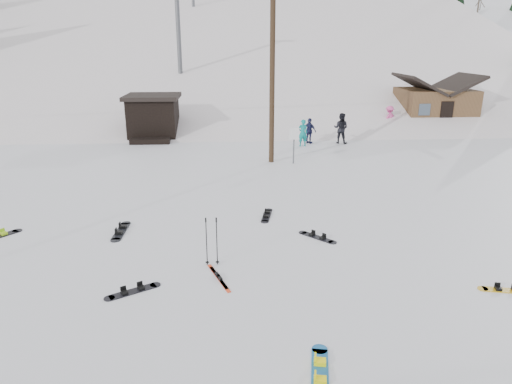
{
  "coord_description": "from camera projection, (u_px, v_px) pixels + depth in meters",
  "views": [
    {
      "loc": [
        -0.26,
        -8.93,
        5.89
      ],
      "look_at": [
        0.61,
        4.73,
        1.4
      ],
      "focal_mm": 32.0,
      "sensor_mm": 36.0,
      "label": 1
    }
  ],
  "objects": [
    {
      "name": "board_scatter_e",
      "position": [
        506.0,
        290.0,
        11.36
      ],
      "size": [
        1.34,
        0.49,
        0.1
      ],
      "rotation": [
        0.0,
        0.0,
        -0.21
      ],
      "color": "gold",
      "rests_on": "ground"
    },
    {
      "name": "board_scatter_b",
      "position": [
        121.0,
        231.0,
        14.92
      ],
      "size": [
        0.36,
        1.71,
        0.12
      ],
      "rotation": [
        0.0,
        0.0,
        1.55
      ],
      "color": "black",
      "rests_on": "ground"
    },
    {
      "name": "ground",
      "position": [
        242.0,
        316.0,
        10.32
      ],
      "size": [
        200.0,
        200.0,
        0.0
      ],
      "primitive_type": "plane",
      "color": "white",
      "rests_on": "ground"
    },
    {
      "name": "trail_sign",
      "position": [
        294.0,
        139.0,
        22.98
      ],
      "size": [
        0.5,
        0.09,
        1.85
      ],
      "color": "#595B60",
      "rests_on": "ground"
    },
    {
      "name": "utility_pole",
      "position": [
        272.0,
        69.0,
        22.26
      ],
      "size": [
        2.0,
        0.26,
        9.0
      ],
      "color": "#3A2819",
      "rests_on": "ground"
    },
    {
      "name": "ski_poles",
      "position": [
        212.0,
        241.0,
        12.51
      ],
      "size": [
        0.38,
        0.1,
        1.39
      ],
      "color": "black",
      "rests_on": "ground"
    },
    {
      "name": "skier_navy",
      "position": [
        310.0,
        131.0,
        27.83
      ],
      "size": [
        0.92,
        0.9,
        1.55
      ],
      "primitive_type": "imported",
      "rotation": [
        0.0,
        0.0,
        2.39
      ],
      "color": "#1A1D42",
      "rests_on": "ground"
    },
    {
      "name": "skier_dark",
      "position": [
        341.0,
        128.0,
        27.82
      ],
      "size": [
        1.13,
        1.05,
        1.86
      ],
      "primitive_type": "imported",
      "rotation": [
        0.0,
        0.0,
        2.65
      ],
      "color": "black",
      "rests_on": "ground"
    },
    {
      "name": "lift_hut",
      "position": [
        154.0,
        116.0,
        29.45
      ],
      "size": [
        3.4,
        4.1,
        2.75
      ],
      "color": "black",
      "rests_on": "ground"
    },
    {
      "name": "treeline_crest",
      "position": [
        227.0,
        74.0,
        91.88
      ],
      "size": [
        50.0,
        6.0,
        10.0
      ],
      "primitive_type": null,
      "color": "black",
      "rests_on": "ski_slope"
    },
    {
      "name": "hero_skis",
      "position": [
        219.0,
        277.0,
        11.97
      ],
      "size": [
        0.64,
        1.54,
        0.08
      ],
      "rotation": [
        0.0,
        0.0,
        0.35
      ],
      "color": "red",
      "rests_on": "ground"
    },
    {
      "name": "board_scatter_f",
      "position": [
        267.0,
        215.0,
        16.28
      ],
      "size": [
        0.52,
        1.43,
        0.1
      ],
      "rotation": [
        0.0,
        0.0,
        1.36
      ],
      "color": "black",
      "rests_on": "ground"
    },
    {
      "name": "skier_teal",
      "position": [
        303.0,
        133.0,
        27.07
      ],
      "size": [
        0.63,
        0.45,
        1.6
      ],
      "primitive_type": "imported",
      "rotation": [
        0.0,
        0.0,
        3.27
      ],
      "color": "#0D8482",
      "rests_on": "ground"
    },
    {
      "name": "board_scatter_a",
      "position": [
        133.0,
        291.0,
        11.31
      ],
      "size": [
        1.29,
        0.85,
        0.1
      ],
      "rotation": [
        0.0,
        0.0,
        0.52
      ],
      "color": "black",
      "rests_on": "ground"
    },
    {
      "name": "board_scatter_d",
      "position": [
        317.0,
        237.0,
        14.46
      ],
      "size": [
        1.06,
        1.08,
        0.1
      ],
      "rotation": [
        0.0,
        0.0,
        -0.8
      ],
      "color": "black",
      "rests_on": "ground"
    },
    {
      "name": "lift_tower_near",
      "position": [
        178.0,
        17.0,
        36.08
      ],
      "size": [
        2.2,
        0.36,
        8.0
      ],
      "color": "#595B60",
      "rests_on": "ski_slope"
    },
    {
      "name": "ridge_right",
      "position": [
        503.0,
        170.0,
        63.45
      ],
      "size": [
        45.66,
        93.98,
        54.59
      ],
      "primitive_type": "cube",
      "rotation": [
        0.21,
        -0.05,
        -0.12
      ],
      "color": "white",
      "rests_on": "ground"
    },
    {
      "name": "hero_snowboard",
      "position": [
        320.0,
        373.0,
        8.5
      ],
      "size": [
        0.58,
        1.7,
        0.12
      ],
      "rotation": [
        0.0,
        0.0,
        1.38
      ],
      "color": "#1B6CB5",
      "rests_on": "ground"
    },
    {
      "name": "ski_slope",
      "position": [
        230.0,
        172.0,
        66.21
      ],
      "size": [
        60.0,
        85.24,
        65.97
      ],
      "primitive_type": "cube",
      "rotation": [
        0.31,
        0.0,
        0.0
      ],
      "color": "white",
      "rests_on": "ground"
    },
    {
      "name": "skier_pink",
      "position": [
        389.0,
        118.0,
        31.76
      ],
      "size": [
        1.3,
        1.15,
        1.75
      ],
      "primitive_type": "imported",
      "rotation": [
        0.0,
        0.0,
        3.7
      ],
      "color": "#E3509B",
      "rests_on": "ground"
    },
    {
      "name": "cabin",
      "position": [
        434.0,
        106.0,
        33.52
      ],
      "size": [
        5.39,
        4.4,
        3.77
      ],
      "color": "brown",
      "rests_on": "ground"
    }
  ]
}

